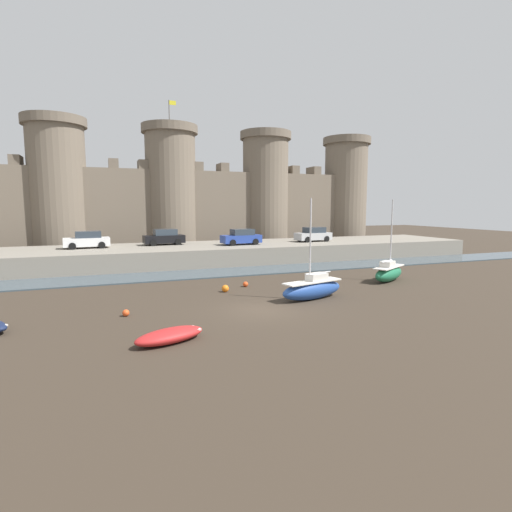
{
  "coord_description": "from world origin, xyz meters",
  "views": [
    {
      "loc": [
        -8.02,
        -20.19,
        5.76
      ],
      "look_at": [
        1.24,
        4.21,
        2.5
      ],
      "focal_mm": 28.0,
      "sensor_mm": 36.0,
      "label": 1
    }
  ],
  "objects_px": {
    "mooring_buoy_near_channel": "(225,288)",
    "mooring_buoy_mid_mud": "(245,284)",
    "mooring_buoy_near_shore": "(325,277)",
    "rowboat_foreground_left": "(170,335)",
    "car_quay_centre_west": "(313,235)",
    "car_quay_centre_east": "(241,237)",
    "sailboat_near_channel_left": "(313,288)",
    "car_quay_east": "(87,240)",
    "mooring_buoy_off_centre": "(126,313)",
    "sailboat_foreground_centre": "(389,272)",
    "car_quay_west": "(164,237)"
  },
  "relations": [
    {
      "from": "sailboat_near_channel_left",
      "to": "car_quay_west",
      "type": "distance_m",
      "value": 21.37
    },
    {
      "from": "mooring_buoy_mid_mud",
      "to": "mooring_buoy_near_shore",
      "type": "bearing_deg",
      "value": 1.1
    },
    {
      "from": "mooring_buoy_mid_mud",
      "to": "car_quay_west",
      "type": "height_order",
      "value": "car_quay_west"
    },
    {
      "from": "mooring_buoy_off_centre",
      "to": "mooring_buoy_near_shore",
      "type": "bearing_deg",
      "value": 19.13
    },
    {
      "from": "sailboat_foreground_centre",
      "to": "mooring_buoy_near_channel",
      "type": "distance_m",
      "value": 12.97
    },
    {
      "from": "mooring_buoy_near_channel",
      "to": "car_quay_west",
      "type": "bearing_deg",
      "value": 95.91
    },
    {
      "from": "mooring_buoy_near_shore",
      "to": "rowboat_foreground_left",
      "type": "bearing_deg",
      "value": -143.03
    },
    {
      "from": "mooring_buoy_mid_mud",
      "to": "car_quay_west",
      "type": "bearing_deg",
      "value": 103.16
    },
    {
      "from": "car_quay_west",
      "to": "car_quay_centre_west",
      "type": "xyz_separation_m",
      "value": [
        16.4,
        -1.94,
        0.0
      ]
    },
    {
      "from": "mooring_buoy_near_channel",
      "to": "car_quay_centre_east",
      "type": "height_order",
      "value": "car_quay_centre_east"
    },
    {
      "from": "mooring_buoy_near_channel",
      "to": "car_quay_centre_west",
      "type": "distance_m",
      "value": 20.78
    },
    {
      "from": "sailboat_near_channel_left",
      "to": "car_quay_east",
      "type": "distance_m",
      "value": 23.89
    },
    {
      "from": "mooring_buoy_mid_mud",
      "to": "car_quay_centre_east",
      "type": "distance_m",
      "value": 13.44
    },
    {
      "from": "car_quay_centre_east",
      "to": "mooring_buoy_near_channel",
      "type": "bearing_deg",
      "value": -112.94
    },
    {
      "from": "sailboat_foreground_centre",
      "to": "mooring_buoy_near_shore",
      "type": "xyz_separation_m",
      "value": [
        -4.48,
        1.99,
        -0.43
      ]
    },
    {
      "from": "sailboat_near_channel_left",
      "to": "mooring_buoy_mid_mud",
      "type": "bearing_deg",
      "value": 117.28
    },
    {
      "from": "mooring_buoy_mid_mud",
      "to": "car_quay_centre_west",
      "type": "relative_size",
      "value": 0.09
    },
    {
      "from": "sailboat_near_channel_left",
      "to": "sailboat_foreground_centre",
      "type": "bearing_deg",
      "value": 21.1
    },
    {
      "from": "mooring_buoy_near_channel",
      "to": "car_quay_centre_west",
      "type": "height_order",
      "value": "car_quay_centre_west"
    },
    {
      "from": "mooring_buoy_near_channel",
      "to": "mooring_buoy_mid_mud",
      "type": "height_order",
      "value": "mooring_buoy_near_channel"
    },
    {
      "from": "mooring_buoy_mid_mud",
      "to": "car_quay_west",
      "type": "xyz_separation_m",
      "value": [
        -3.56,
        15.24,
        2.38
      ]
    },
    {
      "from": "rowboat_foreground_left",
      "to": "sailboat_near_channel_left",
      "type": "bearing_deg",
      "value": 27.28
    },
    {
      "from": "car_quay_east",
      "to": "car_quay_centre_east",
      "type": "distance_m",
      "value": 15.02
    },
    {
      "from": "sailboat_near_channel_left",
      "to": "rowboat_foreground_left",
      "type": "xyz_separation_m",
      "value": [
        -9.56,
        -4.93,
        -0.36
      ]
    },
    {
      "from": "car_quay_centre_west",
      "to": "car_quay_east",
      "type": "bearing_deg",
      "value": 177.24
    },
    {
      "from": "mooring_buoy_near_channel",
      "to": "car_quay_centre_west",
      "type": "bearing_deg",
      "value": 44.59
    },
    {
      "from": "sailboat_near_channel_left",
      "to": "mooring_buoy_near_shore",
      "type": "distance_m",
      "value": 6.58
    },
    {
      "from": "car_quay_centre_west",
      "to": "mooring_buoy_near_shore",
      "type": "bearing_deg",
      "value": -115.35
    },
    {
      "from": "car_quay_west",
      "to": "mooring_buoy_mid_mud",
      "type": "bearing_deg",
      "value": -76.84
    },
    {
      "from": "mooring_buoy_near_shore",
      "to": "mooring_buoy_off_centre",
      "type": "bearing_deg",
      "value": -160.87
    },
    {
      "from": "mooring_buoy_near_channel",
      "to": "mooring_buoy_mid_mud",
      "type": "distance_m",
      "value": 2.21
    },
    {
      "from": "sailboat_foreground_centre",
      "to": "car_quay_centre_east",
      "type": "xyz_separation_m",
      "value": [
        -7.1,
        14.47,
        1.89
      ]
    },
    {
      "from": "sailboat_foreground_centre",
      "to": "car_quay_centre_west",
      "type": "xyz_separation_m",
      "value": [
        1.76,
        15.17,
        1.89
      ]
    },
    {
      "from": "mooring_buoy_near_shore",
      "to": "car_quay_centre_west",
      "type": "distance_m",
      "value": 14.77
    },
    {
      "from": "car_quay_centre_west",
      "to": "mooring_buoy_near_channel",
      "type": "bearing_deg",
      "value": -135.41
    },
    {
      "from": "sailboat_near_channel_left",
      "to": "mooring_buoy_near_channel",
      "type": "relative_size",
      "value": 12.84
    },
    {
      "from": "sailboat_foreground_centre",
      "to": "mooring_buoy_mid_mud",
      "type": "bearing_deg",
      "value": 170.47
    },
    {
      "from": "car_quay_west",
      "to": "car_quay_centre_east",
      "type": "distance_m",
      "value": 7.99
    },
    {
      "from": "rowboat_foreground_left",
      "to": "car_quay_west",
      "type": "bearing_deg",
      "value": 82.44
    },
    {
      "from": "mooring_buoy_near_shore",
      "to": "car_quay_centre_west",
      "type": "xyz_separation_m",
      "value": [
        6.24,
        13.18,
        2.32
      ]
    },
    {
      "from": "mooring_buoy_near_shore",
      "to": "mooring_buoy_near_channel",
      "type": "bearing_deg",
      "value": -171.17
    },
    {
      "from": "mooring_buoy_near_channel",
      "to": "car_quay_centre_west",
      "type": "relative_size",
      "value": 0.12
    },
    {
      "from": "mooring_buoy_near_channel",
      "to": "car_quay_centre_east",
      "type": "distance_m",
      "value": 15.16
    },
    {
      "from": "car_quay_centre_west",
      "to": "car_quay_centre_east",
      "type": "xyz_separation_m",
      "value": [
        -8.86,
        -0.69,
        0.0
      ]
    },
    {
      "from": "mooring_buoy_off_centre",
      "to": "car_quay_centre_east",
      "type": "bearing_deg",
      "value": 54.92
    },
    {
      "from": "rowboat_foreground_left",
      "to": "sailboat_foreground_centre",
      "type": "xyz_separation_m",
      "value": [
        18.0,
        8.19,
        0.36
      ]
    },
    {
      "from": "sailboat_near_channel_left",
      "to": "car_quay_east",
      "type": "height_order",
      "value": "sailboat_near_channel_left"
    },
    {
      "from": "mooring_buoy_near_shore",
      "to": "car_quay_centre_east",
      "type": "distance_m",
      "value": 12.97
    },
    {
      "from": "mooring_buoy_off_centre",
      "to": "mooring_buoy_mid_mud",
      "type": "bearing_deg",
      "value": 31.07
    },
    {
      "from": "mooring_buoy_near_channel",
      "to": "mooring_buoy_mid_mud",
      "type": "bearing_deg",
      "value": 32.51
    }
  ]
}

